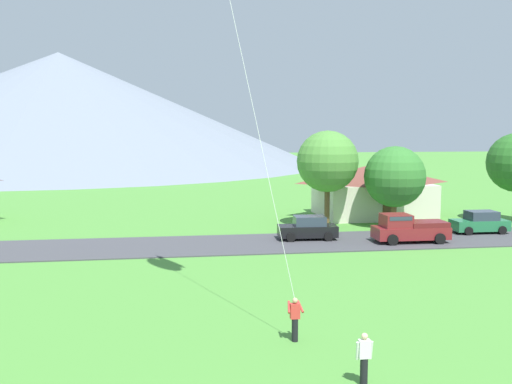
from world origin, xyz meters
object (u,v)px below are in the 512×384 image
house_left_center (373,189)px  parked_car_green_west_end (480,223)px  tree_near_left (395,177)px  watcher_person (364,358)px  tree_left_of_center (328,162)px  parked_car_black_mid_west (308,228)px  pickup_truck_maroon_west_side (409,228)px

house_left_center → parked_car_green_west_end: house_left_center is taller
tree_near_left → watcher_person: bearing=-113.6°
tree_near_left → parked_car_green_west_end: (5.41, -3.83, -3.29)m
tree_left_of_center → parked_car_black_mid_west: bearing=-118.0°
house_left_center → pickup_truck_maroon_west_side: size_ratio=2.00×
parked_car_green_west_end → house_left_center: bearing=116.3°
house_left_center → pickup_truck_maroon_west_side: bearing=-98.7°
tree_left_of_center → pickup_truck_maroon_west_side: bearing=-63.4°
parked_car_green_west_end → watcher_person: 29.99m
house_left_center → pickup_truck_maroon_west_side: house_left_center is taller
tree_near_left → pickup_truck_maroon_west_side: 7.40m
tree_left_of_center → parked_car_green_west_end: (10.76, -4.92, -4.51)m
parked_car_green_west_end → watcher_person: parked_car_green_west_end is taller
tree_near_left → watcher_person: tree_near_left is taller
house_left_center → parked_car_black_mid_west: bearing=-129.2°
pickup_truck_maroon_west_side → tree_left_of_center: bearing=116.6°
parked_car_green_west_end → watcher_person: bearing=-126.1°
tree_left_of_center → pickup_truck_maroon_west_side: 9.57m
house_left_center → watcher_person: bearing=-110.3°
tree_left_of_center → parked_car_green_west_end: size_ratio=1.87×
pickup_truck_maroon_west_side → watcher_person: 24.03m
house_left_center → tree_left_of_center: size_ratio=1.33×
parked_car_black_mid_west → pickup_truck_maroon_west_side: pickup_truck_maroon_west_side is taller
house_left_center → pickup_truck_maroon_west_side: 13.04m
tree_near_left → pickup_truck_maroon_west_side: (-1.53, -6.55, -3.10)m
parked_car_green_west_end → parked_car_black_mid_west: size_ratio=0.99×
parked_car_black_mid_west → watcher_person: parked_car_black_mid_west is taller
parked_car_green_west_end → parked_car_black_mid_west: same height
house_left_center → parked_car_black_mid_west: (-8.73, -10.71, -1.63)m
pickup_truck_maroon_west_side → house_left_center: bearing=81.3°
parked_car_black_mid_west → parked_car_green_west_end: bearing=2.6°
parked_car_black_mid_west → watcher_person: (-3.97, -23.61, 0.01)m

